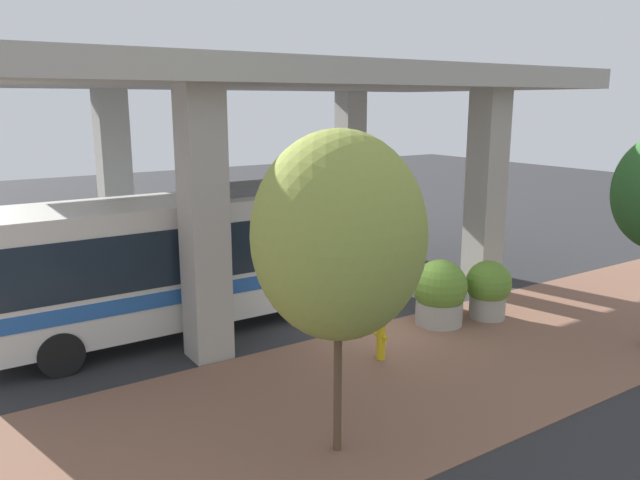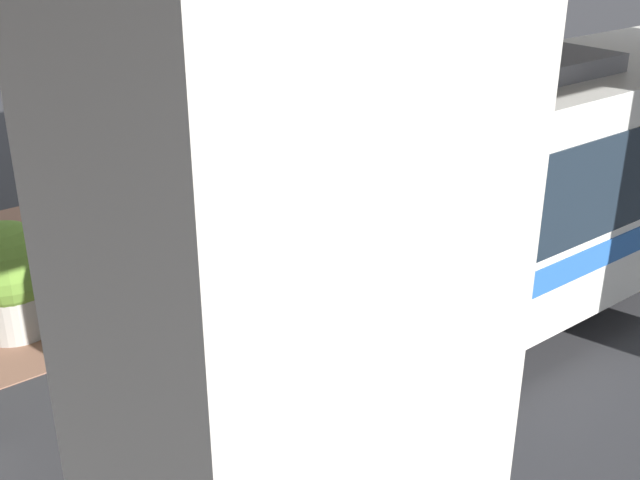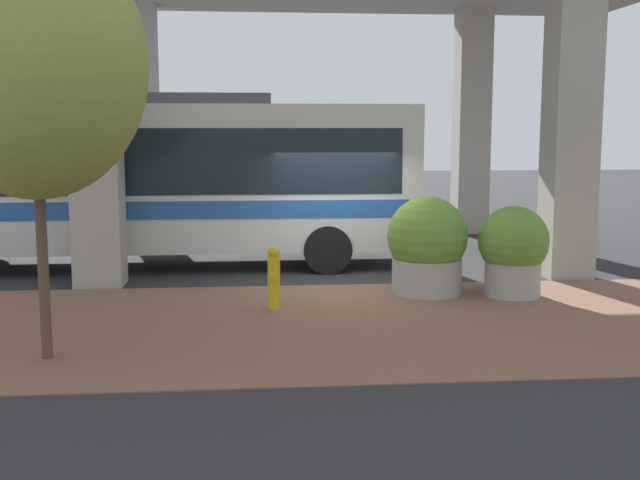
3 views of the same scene
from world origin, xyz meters
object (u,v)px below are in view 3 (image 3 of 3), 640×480
bus (153,174)px  street_tree_far (33,64)px  planter_middle (427,247)px  fire_hydrant (274,278)px  planter_front (513,250)px

bus → street_tree_far: (-7.05, 0.64, 1.77)m
planter_middle → fire_hydrant: bearing=109.5°
planter_front → planter_middle: size_ratio=0.92×
fire_hydrant → street_tree_far: 5.16m
bus → planter_middle: bearing=-123.5°
bus → planter_middle: 6.37m
planter_front → planter_middle: 1.52m
planter_middle → street_tree_far: bearing=121.5°
fire_hydrant → bus: bearing=28.5°
planter_middle → street_tree_far: size_ratio=0.32×
bus → planter_front: 7.80m
fire_hydrant → planter_middle: bearing=-70.5°
fire_hydrant → planter_front: size_ratio=0.65×
bus → planter_front: (-3.84, -6.69, -1.17)m
bus → street_tree_far: bearing=174.8°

